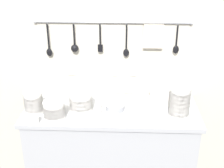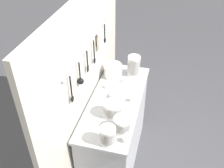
% 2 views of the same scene
% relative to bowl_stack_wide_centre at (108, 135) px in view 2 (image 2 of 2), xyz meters
% --- Properties ---
extents(ground_plane, '(20.00, 20.00, 0.00)m').
position_rel_bowl_stack_wide_centre_xyz_m(ground_plane, '(0.53, 0.07, -1.00)').
color(ground_plane, '#424247').
extents(counter, '(1.25, 0.49, 0.92)m').
position_rel_bowl_stack_wide_centre_xyz_m(counter, '(0.53, 0.07, -0.54)').
color(counter, '#ADAFB5').
rests_on(counter, ground).
extents(back_wall, '(2.05, 0.09, 1.93)m').
position_rel_bowl_stack_wide_centre_xyz_m(back_wall, '(0.54, 0.34, -0.03)').
color(back_wall, beige).
rests_on(back_wall, ground).
extents(bowl_stack_wide_centre, '(0.13, 0.13, 0.16)m').
position_rel_bowl_stack_wide_centre_xyz_m(bowl_stack_wide_centre, '(0.00, 0.00, 0.00)').
color(bowl_stack_wide_centre, white).
rests_on(bowl_stack_wide_centre, counter).
extents(bowl_stack_short_front, '(0.14, 0.14, 0.13)m').
position_rel_bowl_stack_wide_centre_xyz_m(bowl_stack_short_front, '(0.16, -0.08, -0.01)').
color(bowl_stack_short_front, white).
rests_on(bowl_stack_short_front, counter).
extents(bowl_stack_tall_left, '(0.13, 0.13, 0.23)m').
position_rel_bowl_stack_wide_centre_xyz_m(bowl_stack_tall_left, '(1.00, -0.02, 0.03)').
color(bowl_stack_tall_left, white).
rests_on(bowl_stack_tall_left, counter).
extents(bowl_stack_nested_right, '(0.16, 0.16, 0.14)m').
position_rel_bowl_stack_wide_centre_xyz_m(bowl_stack_nested_right, '(0.32, 0.04, -0.01)').
color(bowl_stack_nested_right, white).
rests_on(bowl_stack_nested_right, counter).
extents(plate_stack, '(0.19, 0.19, 0.14)m').
position_rel_bowl_stack_wide_centre_xyz_m(plate_stack, '(0.91, 0.19, -0.01)').
color(plate_stack, white).
rests_on(plate_stack, counter).
extents(steel_mixing_bowl, '(0.14, 0.14, 0.04)m').
position_rel_bowl_stack_wide_centre_xyz_m(steel_mixing_bowl, '(0.56, 0.07, -0.06)').
color(steel_mixing_bowl, '#93969E').
rests_on(steel_mixing_bowl, counter).
extents(cup_front_right, '(0.05, 0.05, 0.05)m').
position_rel_bowl_stack_wide_centre_xyz_m(cup_front_right, '(0.83, 0.05, -0.06)').
color(cup_front_right, white).
rests_on(cup_front_right, counter).
extents(cup_by_caddy, '(0.05, 0.05, 0.05)m').
position_rel_bowl_stack_wide_centre_xyz_m(cup_by_caddy, '(0.44, 0.06, -0.06)').
color(cup_by_caddy, white).
rests_on(cup_by_caddy, counter).
extents(cup_back_left, '(0.05, 0.05, 0.05)m').
position_rel_bowl_stack_wide_centre_xyz_m(cup_back_left, '(0.69, 0.19, -0.06)').
color(cup_back_left, white).
rests_on(cup_back_left, counter).
extents(cup_front_left, '(0.05, 0.05, 0.05)m').
position_rel_bowl_stack_wide_centre_xyz_m(cup_front_left, '(0.55, -0.09, -0.06)').
color(cup_front_left, white).
rests_on(cup_front_left, counter).
extents(cup_beside_plates, '(0.05, 0.05, 0.05)m').
position_rel_bowl_stack_wide_centre_xyz_m(cup_beside_plates, '(0.45, -0.02, -0.06)').
color(cup_beside_plates, white).
rests_on(cup_beside_plates, counter).
extents(cup_mid_row, '(0.05, 0.05, 0.05)m').
position_rel_bowl_stack_wide_centre_xyz_m(cup_mid_row, '(0.04, -0.13, -0.06)').
color(cup_mid_row, white).
rests_on(cup_mid_row, counter).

